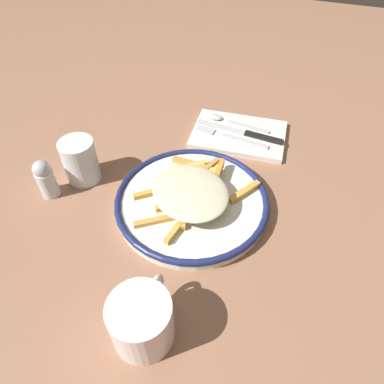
{
  "coord_description": "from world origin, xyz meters",
  "views": [
    {
      "loc": [
        -0.42,
        -0.15,
        0.5
      ],
      "look_at": [
        0.0,
        0.0,
        0.04
      ],
      "focal_mm": 32.18,
      "sensor_mm": 36.0,
      "label": 1
    }
  ],
  "objects": [
    {
      "name": "coffee_mug",
      "position": [
        -0.25,
        -0.02,
        0.04
      ],
      "size": [
        0.11,
        0.09,
        0.08
      ],
      "color": "white",
      "rests_on": "ground_plane"
    },
    {
      "name": "water_glass",
      "position": [
        -0.0,
        0.24,
        0.05
      ],
      "size": [
        0.07,
        0.07,
        0.09
      ],
      "primitive_type": "cylinder",
      "color": "silver",
      "rests_on": "ground_plane"
    },
    {
      "name": "fork",
      "position": [
        0.22,
        -0.02,
        0.01
      ],
      "size": [
        0.04,
        0.18,
        0.0
      ],
      "color": "silver",
      "rests_on": "napkin"
    },
    {
      "name": "salt_shaker",
      "position": [
        -0.06,
        0.28,
        0.04
      ],
      "size": [
        0.04,
        0.04,
        0.08
      ],
      "color": "silver",
      "rests_on": "ground_plane"
    },
    {
      "name": "ground_plane",
      "position": [
        0.0,
        0.0,
        0.0
      ],
      "size": [
        2.6,
        2.6,
        0.0
      ],
      "primitive_type": "plane",
      "color": "#92654B"
    },
    {
      "name": "fries_heap",
      "position": [
        -0.0,
        0.0,
        0.04
      ],
      "size": [
        0.23,
        0.22,
        0.04
      ],
      "color": "gold",
      "rests_on": "plate"
    },
    {
      "name": "napkin",
      "position": [
        0.24,
        -0.03,
        0.01
      ],
      "size": [
        0.17,
        0.23,
        0.01
      ],
      "primitive_type": "cube",
      "rotation": [
        0.0,
        0.0,
        0.08
      ],
      "color": "silver",
      "rests_on": "ground_plane"
    },
    {
      "name": "plate",
      "position": [
        0.0,
        0.0,
        0.01
      ],
      "size": [
        0.29,
        0.29,
        0.03
      ],
      "color": "silver",
      "rests_on": "ground_plane"
    },
    {
      "name": "knife",
      "position": [
        0.24,
        -0.05,
        0.02
      ],
      "size": [
        0.03,
        0.21,
        0.01
      ],
      "color": "black",
      "rests_on": "napkin"
    },
    {
      "name": "spoon",
      "position": [
        0.28,
        0.0,
        0.02
      ],
      "size": [
        0.03,
        0.15,
        0.01
      ],
      "color": "silver",
      "rests_on": "napkin"
    }
  ]
}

